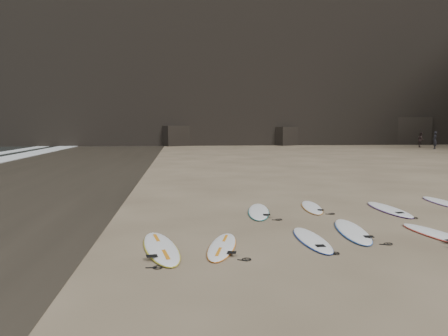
{
  "coord_description": "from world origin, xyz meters",
  "views": [
    {
      "loc": [
        -5.03,
        -10.22,
        2.7
      ],
      "look_at": [
        -3.86,
        1.59,
        1.5
      ],
      "focal_mm": 35.0,
      "sensor_mm": 36.0,
      "label": 1
    }
  ],
  "objects_px": {
    "surfboard_8": "(443,202)",
    "surfboard_11": "(161,247)",
    "surfboard_1": "(312,239)",
    "surfboard_5": "(259,211)",
    "person_b": "(421,140)",
    "surfboard_6": "(312,207)",
    "surfboard_3": "(438,234)",
    "surfboard_0": "(222,246)",
    "surfboard_2": "(352,231)",
    "surfboard_7": "(389,209)",
    "person_a": "(435,140)"
  },
  "relations": [
    {
      "from": "surfboard_8",
      "to": "surfboard_11",
      "type": "height_order",
      "value": "surfboard_11"
    },
    {
      "from": "surfboard_11",
      "to": "surfboard_8",
      "type": "bearing_deg",
      "value": 15.02
    },
    {
      "from": "surfboard_1",
      "to": "surfboard_5",
      "type": "distance_m",
      "value": 3.4
    },
    {
      "from": "person_b",
      "to": "surfboard_6",
      "type": "bearing_deg",
      "value": 176.53
    },
    {
      "from": "surfboard_3",
      "to": "surfboard_6",
      "type": "bearing_deg",
      "value": 107.75
    },
    {
      "from": "surfboard_0",
      "to": "surfboard_11",
      "type": "bearing_deg",
      "value": -166.94
    },
    {
      "from": "surfboard_1",
      "to": "person_b",
      "type": "height_order",
      "value": "person_b"
    },
    {
      "from": "surfboard_2",
      "to": "surfboard_7",
      "type": "distance_m",
      "value": 3.39
    },
    {
      "from": "surfboard_5",
      "to": "surfboard_8",
      "type": "bearing_deg",
      "value": 17.05
    },
    {
      "from": "surfboard_7",
      "to": "surfboard_0",
      "type": "bearing_deg",
      "value": -148.89
    },
    {
      "from": "surfboard_2",
      "to": "surfboard_8",
      "type": "xyz_separation_m",
      "value": [
        4.64,
        3.55,
        -0.0
      ]
    },
    {
      "from": "surfboard_3",
      "to": "surfboard_8",
      "type": "relative_size",
      "value": 1.02
    },
    {
      "from": "surfboard_3",
      "to": "person_a",
      "type": "relative_size",
      "value": 1.28
    },
    {
      "from": "surfboard_6",
      "to": "surfboard_7",
      "type": "height_order",
      "value": "surfboard_7"
    },
    {
      "from": "surfboard_7",
      "to": "person_a",
      "type": "xyz_separation_m",
      "value": [
        20.9,
        31.83,
        0.9
      ]
    },
    {
      "from": "surfboard_2",
      "to": "person_a",
      "type": "relative_size",
      "value": 1.39
    },
    {
      "from": "surfboard_0",
      "to": "surfboard_3",
      "type": "relative_size",
      "value": 0.92
    },
    {
      "from": "surfboard_3",
      "to": "surfboard_11",
      "type": "distance_m",
      "value": 6.65
    },
    {
      "from": "surfboard_0",
      "to": "surfboard_11",
      "type": "distance_m",
      "value": 1.33
    },
    {
      "from": "surfboard_1",
      "to": "person_b",
      "type": "distance_m",
      "value": 46.09
    },
    {
      "from": "surfboard_2",
      "to": "surfboard_7",
      "type": "xyz_separation_m",
      "value": [
        2.23,
        2.56,
        -0.0
      ]
    },
    {
      "from": "surfboard_0",
      "to": "person_b",
      "type": "height_order",
      "value": "person_b"
    },
    {
      "from": "surfboard_5",
      "to": "surfboard_3",
      "type": "bearing_deg",
      "value": -30.68
    },
    {
      "from": "surfboard_5",
      "to": "surfboard_7",
      "type": "bearing_deg",
      "value": 8.04
    },
    {
      "from": "surfboard_0",
      "to": "surfboard_6",
      "type": "height_order",
      "value": "surfboard_6"
    },
    {
      "from": "surfboard_0",
      "to": "surfboard_5",
      "type": "height_order",
      "value": "surfboard_5"
    },
    {
      "from": "surfboard_7",
      "to": "person_a",
      "type": "distance_m",
      "value": 38.09
    },
    {
      "from": "surfboard_6",
      "to": "person_b",
      "type": "relative_size",
      "value": 1.31
    },
    {
      "from": "surfboard_3",
      "to": "surfboard_11",
      "type": "relative_size",
      "value": 0.9
    },
    {
      "from": "surfboard_7",
      "to": "surfboard_11",
      "type": "height_order",
      "value": "surfboard_11"
    },
    {
      "from": "surfboard_5",
      "to": "surfboard_1",
      "type": "bearing_deg",
      "value": -69.76
    },
    {
      "from": "surfboard_1",
      "to": "surfboard_2",
      "type": "relative_size",
      "value": 0.88
    },
    {
      "from": "surfboard_0",
      "to": "person_a",
      "type": "bearing_deg",
      "value": 66.35
    },
    {
      "from": "surfboard_0",
      "to": "person_a",
      "type": "xyz_separation_m",
      "value": [
        26.49,
        35.42,
        0.91
      ]
    },
    {
      "from": "surfboard_3",
      "to": "surfboard_6",
      "type": "distance_m",
      "value": 4.22
    },
    {
      "from": "surfboard_7",
      "to": "surfboard_11",
      "type": "relative_size",
      "value": 0.97
    },
    {
      "from": "surfboard_1",
      "to": "surfboard_8",
      "type": "height_order",
      "value": "surfboard_8"
    },
    {
      "from": "surfboard_1",
      "to": "person_a",
      "type": "distance_m",
      "value": 42.72
    },
    {
      "from": "person_b",
      "to": "surfboard_7",
      "type": "bearing_deg",
      "value": 179.62
    },
    {
      "from": "surfboard_6",
      "to": "person_b",
      "type": "height_order",
      "value": "person_b"
    },
    {
      "from": "surfboard_7",
      "to": "surfboard_11",
      "type": "distance_m",
      "value": 7.79
    },
    {
      "from": "person_a",
      "to": "surfboard_7",
      "type": "bearing_deg",
      "value": -18.63
    },
    {
      "from": "surfboard_5",
      "to": "person_b",
      "type": "height_order",
      "value": "person_b"
    },
    {
      "from": "surfboard_0",
      "to": "person_b",
      "type": "distance_m",
      "value": 47.54
    },
    {
      "from": "surfboard_1",
      "to": "person_b",
      "type": "relative_size",
      "value": 1.34
    },
    {
      "from": "surfboard_0",
      "to": "surfboard_5",
      "type": "relative_size",
      "value": 0.89
    },
    {
      "from": "surfboard_1",
      "to": "surfboard_7",
      "type": "relative_size",
      "value": 0.89
    },
    {
      "from": "surfboard_0",
      "to": "surfboard_8",
      "type": "bearing_deg",
      "value": 42.86
    },
    {
      "from": "surfboard_2",
      "to": "surfboard_3",
      "type": "distance_m",
      "value": 2.01
    },
    {
      "from": "surfboard_1",
      "to": "surfboard_7",
      "type": "xyz_separation_m",
      "value": [
        3.47,
        3.25,
        0.01
      ]
    }
  ]
}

